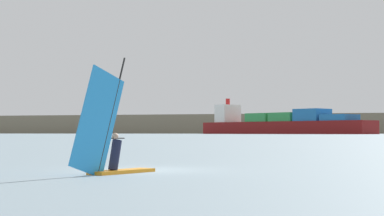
% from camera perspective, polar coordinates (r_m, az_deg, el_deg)
% --- Properties ---
extents(ground_plane, '(4000.00, 4000.00, 0.00)m').
position_cam_1_polar(ground_plane, '(23.23, -4.43, -5.63)').
color(ground_plane, gray).
extents(windsurfer, '(1.47, 3.69, 4.05)m').
position_cam_1_polar(windsurfer, '(21.08, -7.39, -3.46)').
color(windsurfer, orange).
rests_on(windsurfer, ground_plane).
extents(cargo_ship, '(167.86, 103.68, 34.02)m').
position_cam_1_polar(cargo_ship, '(565.24, 8.12, -1.44)').
color(cargo_ship, maroon).
rests_on(cargo_ship, ground_plane).
extents(distant_headland, '(1419.76, 590.59, 23.62)m').
position_cam_1_polar(distant_headland, '(1007.25, 2.27, -1.63)').
color(distant_headland, '#756B56').
rests_on(distant_headland, ground_plane).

